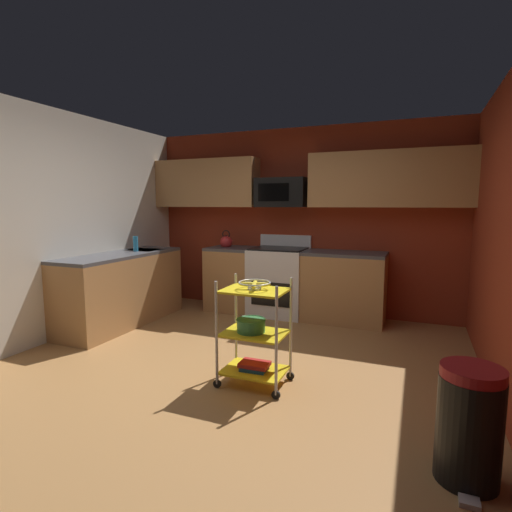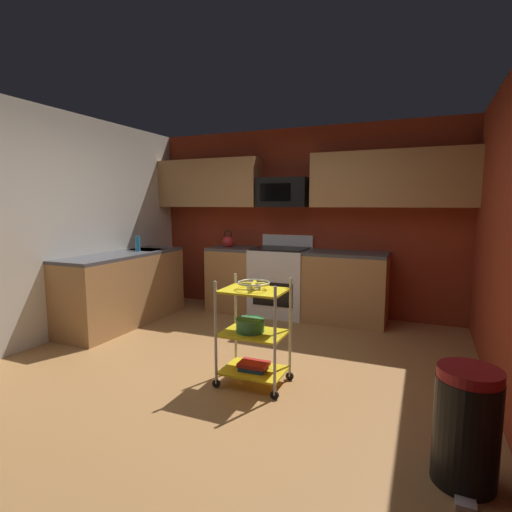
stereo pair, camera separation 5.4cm
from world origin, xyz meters
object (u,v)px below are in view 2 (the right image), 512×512
(fruit_bowl, at_px, (254,284))
(trash_can, at_px, (466,426))
(oven_range, at_px, (281,281))
(book_stack, at_px, (254,366))
(dish_soap_bottle, at_px, (138,244))
(rolling_cart, at_px, (254,333))
(mixing_bowl_large, at_px, (250,325))
(kettle, at_px, (228,242))
(microwave, at_px, (284,193))

(fruit_bowl, bearing_deg, trash_can, -23.03)
(trash_can, bearing_deg, oven_range, 126.36)
(book_stack, xyz_separation_m, dish_soap_bottle, (-2.21, 1.22, 0.86))
(fruit_bowl, xyz_separation_m, trash_can, (1.56, -0.66, -0.55))
(rolling_cart, relative_size, mixing_bowl_large, 3.63)
(dish_soap_bottle, bearing_deg, fruit_bowl, -28.87)
(rolling_cart, bearing_deg, mixing_bowl_large, 180.00)
(kettle, height_order, trash_can, kettle)
(oven_range, bearing_deg, book_stack, -76.29)
(oven_range, xyz_separation_m, rolling_cart, (0.53, -2.18, -0.03))
(oven_range, distance_m, book_stack, 2.26)
(oven_range, relative_size, kettle, 4.17)
(book_stack, relative_size, dish_soap_bottle, 1.27)
(oven_range, bearing_deg, microwave, 90.26)
(dish_soap_bottle, bearing_deg, mixing_bowl_large, -29.22)
(oven_range, height_order, dish_soap_bottle, dish_soap_bottle)
(dish_soap_bottle, bearing_deg, rolling_cart, -28.87)
(fruit_bowl, xyz_separation_m, kettle, (-1.35, 2.17, 0.12))
(rolling_cart, xyz_separation_m, trash_can, (1.56, -0.66, -0.12))
(rolling_cart, height_order, book_stack, rolling_cart)
(microwave, height_order, fruit_bowl, microwave)
(kettle, bearing_deg, oven_range, 0.27)
(oven_range, relative_size, mixing_bowl_large, 4.37)
(microwave, distance_m, kettle, 1.08)
(rolling_cart, height_order, dish_soap_bottle, dish_soap_bottle)
(microwave, relative_size, book_stack, 2.75)
(oven_range, relative_size, dish_soap_bottle, 5.50)
(fruit_bowl, distance_m, kettle, 2.56)
(fruit_bowl, bearing_deg, microwave, 103.12)
(microwave, bearing_deg, oven_range, -89.74)
(kettle, bearing_deg, microwave, 7.57)
(kettle, distance_m, dish_soap_bottle, 1.28)
(microwave, bearing_deg, trash_can, -54.62)
(rolling_cart, distance_m, book_stack, 0.29)
(microwave, relative_size, kettle, 2.65)
(kettle, bearing_deg, fruit_bowl, -58.18)
(mixing_bowl_large, height_order, trash_can, trash_can)
(microwave, relative_size, rolling_cart, 0.77)
(dish_soap_bottle, bearing_deg, kettle, 48.03)
(fruit_bowl, height_order, dish_soap_bottle, dish_soap_bottle)
(book_stack, xyz_separation_m, kettle, (-1.35, 2.17, 0.84))
(kettle, bearing_deg, mixing_bowl_large, -58.79)
(oven_range, bearing_deg, mixing_bowl_large, -77.08)
(rolling_cart, relative_size, fruit_bowl, 3.36)
(mixing_bowl_large, xyz_separation_m, trash_can, (1.59, -0.66, -0.19))
(book_stack, height_order, kettle, kettle)
(rolling_cart, distance_m, fruit_bowl, 0.42)
(trash_can, bearing_deg, microwave, 125.38)
(fruit_bowl, relative_size, trash_can, 0.41)
(trash_can, bearing_deg, book_stack, 156.97)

